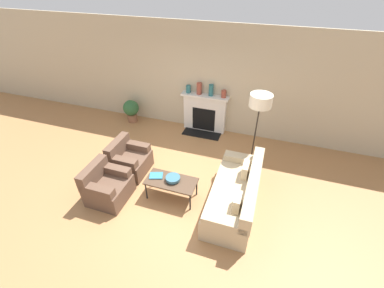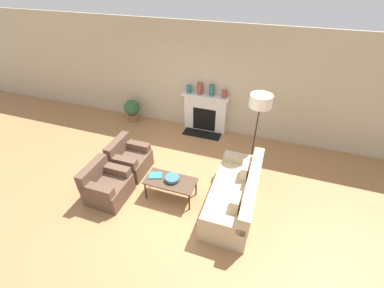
{
  "view_description": "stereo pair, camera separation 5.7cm",
  "coord_description": "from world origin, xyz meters",
  "px_view_note": "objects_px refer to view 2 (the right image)",
  "views": [
    {
      "loc": [
        1.81,
        -3.55,
        4.03
      ],
      "look_at": [
        0.23,
        1.21,
        0.45
      ],
      "focal_mm": 24.0,
      "sensor_mm": 36.0,
      "label": 1
    },
    {
      "loc": [
        1.86,
        -3.53,
        4.03
      ],
      "look_at": [
        0.23,
        1.21,
        0.45
      ],
      "focal_mm": 24.0,
      "sensor_mm": 36.0,
      "label": 2
    }
  ],
  "objects_px": {
    "bowl": "(172,178)",
    "mantel_vase_right": "(224,94)",
    "fireplace": "(205,113)",
    "book": "(156,175)",
    "armchair_far": "(129,160)",
    "mantel_vase_left": "(189,89)",
    "mantel_vase_center_left": "(200,89)",
    "floor_lamp": "(260,105)",
    "mantel_vase_center_right": "(212,90)",
    "coffee_table": "(170,182)",
    "armchair_near": "(106,186)",
    "couch": "(235,195)",
    "potted_plant": "(132,109)"
  },
  "relations": [
    {
      "from": "coffee_table",
      "to": "mantel_vase_center_right",
      "type": "height_order",
      "value": "mantel_vase_center_right"
    },
    {
      "from": "armchair_far",
      "to": "potted_plant",
      "type": "xyz_separation_m",
      "value": [
        -1.08,
        2.05,
        0.09
      ]
    },
    {
      "from": "couch",
      "to": "armchair_far",
      "type": "relative_size",
      "value": 2.51
    },
    {
      "from": "bowl",
      "to": "mantel_vase_right",
      "type": "height_order",
      "value": "mantel_vase_right"
    },
    {
      "from": "coffee_table",
      "to": "floor_lamp",
      "type": "distance_m",
      "value": 2.44
    },
    {
      "from": "armchair_far",
      "to": "mantel_vase_left",
      "type": "height_order",
      "value": "mantel_vase_left"
    },
    {
      "from": "coffee_table",
      "to": "mantel_vase_right",
      "type": "height_order",
      "value": "mantel_vase_right"
    },
    {
      "from": "couch",
      "to": "armchair_near",
      "type": "height_order",
      "value": "couch"
    },
    {
      "from": "mantel_vase_left",
      "to": "coffee_table",
      "type": "bearing_deg",
      "value": -78.13
    },
    {
      "from": "mantel_vase_left",
      "to": "mantel_vase_center_left",
      "type": "relative_size",
      "value": 0.65
    },
    {
      "from": "fireplace",
      "to": "mantel_vase_right",
      "type": "relative_size",
      "value": 6.64
    },
    {
      "from": "floor_lamp",
      "to": "book",
      "type": "bearing_deg",
      "value": -138.1
    },
    {
      "from": "couch",
      "to": "mantel_vase_left",
      "type": "bearing_deg",
      "value": -144.04
    },
    {
      "from": "floor_lamp",
      "to": "mantel_vase_center_right",
      "type": "height_order",
      "value": "floor_lamp"
    },
    {
      "from": "couch",
      "to": "armchair_near",
      "type": "relative_size",
      "value": 2.51
    },
    {
      "from": "couch",
      "to": "armchair_near",
      "type": "bearing_deg",
      "value": -76.64
    },
    {
      "from": "potted_plant",
      "to": "coffee_table",
      "type": "bearing_deg",
      "value": -47.29
    },
    {
      "from": "armchair_near",
      "to": "book",
      "type": "bearing_deg",
      "value": -63.0
    },
    {
      "from": "couch",
      "to": "book",
      "type": "relative_size",
      "value": 6.23
    },
    {
      "from": "armchair_far",
      "to": "mantel_vase_left",
      "type": "xyz_separation_m",
      "value": [
        0.66,
        2.29,
        0.89
      ]
    },
    {
      "from": "coffee_table",
      "to": "floor_lamp",
      "type": "height_order",
      "value": "floor_lamp"
    },
    {
      "from": "armchair_near",
      "to": "mantel_vase_center_right",
      "type": "xyz_separation_m",
      "value": [
        1.3,
        3.19,
        0.94
      ]
    },
    {
      "from": "bowl",
      "to": "mantel_vase_right",
      "type": "bearing_deg",
      "value": 82.26
    },
    {
      "from": "fireplace",
      "to": "coffee_table",
      "type": "bearing_deg",
      "value": -87.98
    },
    {
      "from": "mantel_vase_center_left",
      "to": "mantel_vase_right",
      "type": "bearing_deg",
      "value": 0.0
    },
    {
      "from": "fireplace",
      "to": "mantel_vase_center_right",
      "type": "bearing_deg",
      "value": 5.51
    },
    {
      "from": "armchair_near",
      "to": "bowl",
      "type": "xyz_separation_m",
      "value": [
        1.27,
        0.45,
        0.2
      ]
    },
    {
      "from": "floor_lamp",
      "to": "mantel_vase_right",
      "type": "xyz_separation_m",
      "value": [
        -1.0,
        1.16,
        -0.41
      ]
    },
    {
      "from": "armchair_far",
      "to": "mantel_vase_center_left",
      "type": "distance_m",
      "value": 2.66
    },
    {
      "from": "bowl",
      "to": "mantel_vase_center_left",
      "type": "bearing_deg",
      "value": 96.29
    },
    {
      "from": "potted_plant",
      "to": "mantel_vase_right",
      "type": "bearing_deg",
      "value": 5.16
    },
    {
      "from": "armchair_far",
      "to": "mantel_vase_center_left",
      "type": "bearing_deg",
      "value": -22.9
    },
    {
      "from": "floor_lamp",
      "to": "mantel_vase_right",
      "type": "height_order",
      "value": "floor_lamp"
    },
    {
      "from": "armchair_near",
      "to": "mantel_vase_left",
      "type": "distance_m",
      "value": 3.38
    },
    {
      "from": "coffee_table",
      "to": "floor_lamp",
      "type": "xyz_separation_m",
      "value": [
        1.41,
        1.6,
        1.19
      ]
    },
    {
      "from": "mantel_vase_right",
      "to": "potted_plant",
      "type": "xyz_separation_m",
      "value": [
        -2.72,
        -0.25,
        -0.79
      ]
    },
    {
      "from": "coffee_table",
      "to": "bowl",
      "type": "height_order",
      "value": "bowl"
    },
    {
      "from": "mantel_vase_center_right",
      "to": "mantel_vase_left",
      "type": "bearing_deg",
      "value": 180.0
    },
    {
      "from": "fireplace",
      "to": "floor_lamp",
      "type": "distance_m",
      "value": 2.17
    },
    {
      "from": "armchair_far",
      "to": "book",
      "type": "relative_size",
      "value": 2.48
    },
    {
      "from": "book",
      "to": "fireplace",
      "type": "bearing_deg",
      "value": 66.14
    },
    {
      "from": "couch",
      "to": "armchair_far",
      "type": "xyz_separation_m",
      "value": [
        -2.54,
        0.29,
        -0.01
      ]
    },
    {
      "from": "fireplace",
      "to": "mantel_vase_right",
      "type": "distance_m",
      "value": 0.83
    },
    {
      "from": "floor_lamp",
      "to": "mantel_vase_center_right",
      "type": "bearing_deg",
      "value": 139.27
    },
    {
      "from": "armchair_near",
      "to": "coffee_table",
      "type": "relative_size",
      "value": 0.77
    },
    {
      "from": "couch",
      "to": "coffee_table",
      "type": "distance_m",
      "value": 1.31
    },
    {
      "from": "armchair_near",
      "to": "potted_plant",
      "type": "xyz_separation_m",
      "value": [
        -1.08,
        2.94,
        0.09
      ]
    },
    {
      "from": "fireplace",
      "to": "potted_plant",
      "type": "relative_size",
      "value": 1.91
    },
    {
      "from": "mantel_vase_right",
      "to": "mantel_vase_center_right",
      "type": "bearing_deg",
      "value": 180.0
    },
    {
      "from": "bowl",
      "to": "floor_lamp",
      "type": "xyz_separation_m",
      "value": [
        1.38,
        1.57,
        1.1
      ]
    }
  ]
}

